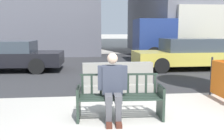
{
  "coord_description": "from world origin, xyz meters",
  "views": [
    {
      "loc": [
        -1.0,
        -3.86,
        1.76
      ],
      "look_at": [
        -0.34,
        2.39,
        0.75
      ],
      "focal_mm": 40.0,
      "sensor_mm": 36.0,
      "label": 1
    }
  ],
  "objects_px": {
    "car_taxi_near": "(189,54)",
    "car_sedan_mid": "(7,56)",
    "seated_person": "(113,85)",
    "street_bench": "(120,99)",
    "jersey_barrier_centre": "(118,80)",
    "delivery_truck": "(199,31)"
  },
  "relations": [
    {
      "from": "street_bench",
      "to": "delivery_truck",
      "type": "bearing_deg",
      "value": 56.97
    },
    {
      "from": "seated_person",
      "to": "car_sedan_mid",
      "type": "height_order",
      "value": "seated_person"
    },
    {
      "from": "car_taxi_near",
      "to": "delivery_truck",
      "type": "xyz_separation_m",
      "value": [
        1.78,
        2.82,
        0.98
      ]
    },
    {
      "from": "street_bench",
      "to": "jersey_barrier_centre",
      "type": "xyz_separation_m",
      "value": [
        0.24,
        2.21,
        -0.06
      ]
    },
    {
      "from": "car_taxi_near",
      "to": "car_sedan_mid",
      "type": "distance_m",
      "value": 7.99
    },
    {
      "from": "car_sedan_mid",
      "to": "delivery_truck",
      "type": "distance_m",
      "value": 10.12
    },
    {
      "from": "street_bench",
      "to": "jersey_barrier_centre",
      "type": "height_order",
      "value": "street_bench"
    },
    {
      "from": "street_bench",
      "to": "car_taxi_near",
      "type": "distance_m",
      "value": 7.15
    },
    {
      "from": "seated_person",
      "to": "street_bench",
      "type": "bearing_deg",
      "value": 18.41
    },
    {
      "from": "seated_person",
      "to": "car_sedan_mid",
      "type": "xyz_separation_m",
      "value": [
        -3.9,
        6.38,
        -0.04
      ]
    },
    {
      "from": "jersey_barrier_centre",
      "to": "car_taxi_near",
      "type": "xyz_separation_m",
      "value": [
        3.69,
        3.76,
        0.36
      ]
    },
    {
      "from": "delivery_truck",
      "to": "street_bench",
      "type": "bearing_deg",
      "value": -123.03
    },
    {
      "from": "seated_person",
      "to": "car_taxi_near",
      "type": "distance_m",
      "value": 7.27
    },
    {
      "from": "jersey_barrier_centre",
      "to": "delivery_truck",
      "type": "bearing_deg",
      "value": 50.25
    },
    {
      "from": "car_sedan_mid",
      "to": "street_bench",
      "type": "bearing_deg",
      "value": -57.39
    },
    {
      "from": "seated_person",
      "to": "delivery_truck",
      "type": "bearing_deg",
      "value": 56.44
    },
    {
      "from": "car_taxi_near",
      "to": "seated_person",
      "type": "bearing_deg",
      "value": -124.16
    },
    {
      "from": "car_sedan_mid",
      "to": "delivery_truck",
      "type": "height_order",
      "value": "delivery_truck"
    },
    {
      "from": "street_bench",
      "to": "jersey_barrier_centre",
      "type": "relative_size",
      "value": 0.85
    },
    {
      "from": "jersey_barrier_centre",
      "to": "car_taxi_near",
      "type": "relative_size",
      "value": 0.42
    },
    {
      "from": "seated_person",
      "to": "jersey_barrier_centre",
      "type": "relative_size",
      "value": 0.65
    },
    {
      "from": "car_sedan_mid",
      "to": "delivery_truck",
      "type": "xyz_separation_m",
      "value": [
        9.76,
        2.46,
        1.04
      ]
    }
  ]
}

